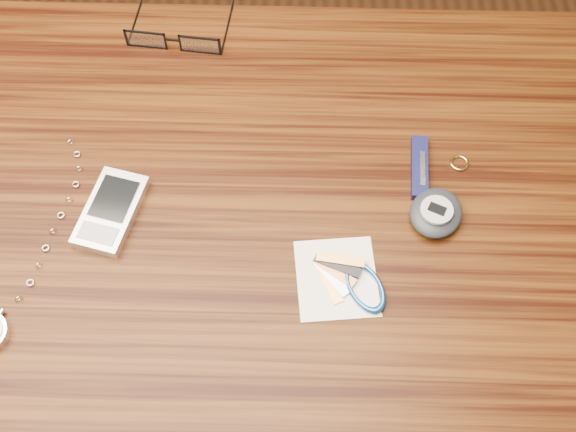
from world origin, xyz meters
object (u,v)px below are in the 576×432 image
desk (252,279)px  pedometer (436,213)px  notepad_keys (350,281)px  pda_phone (111,211)px  pocket_knife (420,167)px  eyeglasses (174,39)px

desk → pedometer: 0.24m
desk → notepad_keys: 0.16m
desk → pedometer: size_ratio=12.15×
pda_phone → pocket_knife: bearing=11.2°
desk → pda_phone: pda_phone is taller
pedometer → pocket_knife: size_ratio=0.99×
eyeglasses → pocket_knife: size_ratio=1.67×
notepad_keys → desk: bearing=156.6°
pedometer → notepad_keys: bearing=-139.3°
desk → pocket_knife: 0.24m
pda_phone → notepad_keys: size_ratio=1.00×
pedometer → pocket_knife: pedometer is taller
pocket_knife → pedometer: bearing=-78.4°
eyeglasses → pedometer: bearing=-38.1°
eyeglasses → pda_phone: bearing=-100.1°
pda_phone → pocket_knife: 0.35m
eyeglasses → pda_phone: size_ratio=1.26×
pedometer → notepad_keys: size_ratio=0.75×
eyeglasses → pocket_knife: bearing=-31.3°
eyeglasses → pda_phone: (-0.04, -0.25, -0.00)m
pda_phone → pedometer: size_ratio=1.34×
eyeglasses → notepad_keys: 0.39m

